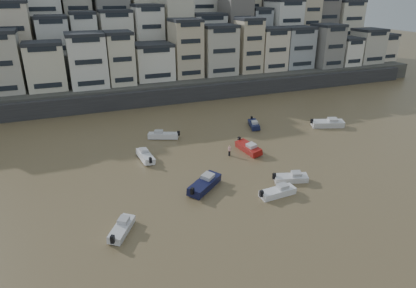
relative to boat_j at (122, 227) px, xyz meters
name	(u,v)px	position (x,y,z in m)	size (l,w,h in m)	color
harbor_wall	(157,97)	(15.82, 45.43, 1.08)	(140.00, 3.00, 3.50)	#38383A
hillside	(137,28)	(20.56, 85.27, 12.34)	(141.04, 66.00, 50.00)	#4C4C47
boat_j	(122,227)	(0.00, 0.00, 0.00)	(4.92, 1.61, 1.34)	silver
boat_e	(248,147)	(22.37, 14.07, 0.14)	(5.92, 1.94, 1.61)	maroon
boat_i	(254,124)	(28.69, 23.91, 0.03)	(5.15, 1.69, 1.41)	#13183B
boat_a	(278,191)	(19.38, 0.50, 0.03)	(5.17, 1.69, 1.41)	white
boat_f	(145,155)	(6.52, 17.19, 0.07)	(5.44, 1.78, 1.48)	white
boat_b	(291,177)	(23.00, 3.02, 0.00)	(4.89, 1.60, 1.33)	silver
boat_h	(163,134)	(11.37, 24.68, 0.10)	(5.66, 1.85, 1.54)	silver
boat_g	(328,122)	(41.63, 18.86, 0.21)	(6.49, 2.12, 1.77)	silver
boat_c	(205,183)	(11.57, 5.56, 0.20)	(6.42, 2.10, 1.75)	#12153B
person_pink	(229,151)	(18.92, 13.75, 0.20)	(0.44, 0.44, 1.74)	#E0A09E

